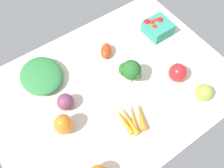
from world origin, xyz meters
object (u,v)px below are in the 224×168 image
berry_basket (157,27)px  leafy_greens_clump (41,75)px  carrot_bunch (133,118)px  heirloom_tomato_green (204,92)px  roma_tomato (106,51)px  red_onion_near_basket (65,102)px  bell_pepper_red (178,72)px  broccoli_head (130,70)px  bell_pepper_orange (63,124)px

berry_basket → leafy_greens_clump: size_ratio=0.58×
carrot_bunch → berry_basket: bearing=38.2°
carrot_bunch → heirloom_tomato_green: (30.14, -8.58, 2.35)cm
roma_tomato → leafy_greens_clump: bearing=123.6°
red_onion_near_basket → heirloom_tomato_green: heirloom_tomato_green is taller
bell_pepper_red → broccoli_head: broccoli_head is taller
leafy_greens_clump → heirloom_tomato_green: heirloom_tomato_green is taller
red_onion_near_basket → bell_pepper_orange: bearing=-122.1°
roma_tomato → berry_basket: size_ratio=0.71×
carrot_bunch → bell_pepper_red: 28.32cm
roma_tomato → red_onion_near_basket: red_onion_near_basket is taller
roma_tomato → leafy_greens_clump: leafy_greens_clump is taller
bell_pepper_red → berry_basket: size_ratio=0.69×
roma_tomato → broccoli_head: 18.07cm
carrot_bunch → red_onion_near_basket: size_ratio=2.12×
leafy_greens_clump → bell_pepper_orange: bearing=-97.1°
bell_pepper_red → red_onion_near_basket: bearing=161.3°
carrot_bunch → berry_basket: (38.40, 30.25, 2.35)cm
bell_pepper_orange → red_onion_near_basket: bearing=57.9°
leafy_greens_clump → heirloom_tomato_green: 69.11cm
berry_basket → red_onion_near_basket: 57.94cm
bell_pepper_orange → broccoli_head: (34.41, 4.09, 2.08)cm
bell_pepper_orange → heirloom_tomato_green: size_ratio=1.39×
broccoli_head → carrot_bunch: bearing=-122.9°
bell_pepper_red → leafy_greens_clump: bearing=145.5°
bell_pepper_red → berry_basket: (10.62, 25.57, -0.56)cm
broccoli_head → heirloom_tomato_green: broccoli_head is taller
roma_tomato → broccoli_head: broccoli_head is taller
bell_pepper_red → bell_pepper_orange: size_ratio=0.83×
bell_pepper_orange → berry_basket: bearing=16.4°
bell_pepper_orange → red_onion_near_basket: size_ratio=1.42×
leafy_greens_clump → heirloom_tomato_green: bearing=-42.5°
carrot_bunch → berry_basket: size_ratio=1.25×
berry_basket → heirloom_tomato_green: bearing=-102.0°
bell_pepper_red → broccoli_head: bearing=147.3°
bell_pepper_red → broccoli_head: 20.99cm
carrot_bunch → roma_tomato: (9.98, 33.39, 1.26)cm
roma_tomato → berry_basket: bearing=-54.0°
red_onion_near_basket → leafy_greens_clump: red_onion_near_basket is taller
broccoli_head → heirloom_tomato_green: (19.85, -24.49, -3.47)cm
roma_tomato → bell_pepper_red: bearing=-105.9°
bell_pepper_red → berry_basket: 27.69cm
bell_pepper_orange → red_onion_near_basket: (5.42, 8.62, -1.47)cm
red_onion_near_basket → carrot_bunch: bearing=-47.5°
carrot_bunch → red_onion_near_basket: 27.80cm
carrot_bunch → broccoli_head: broccoli_head is taller
berry_basket → broccoli_head: size_ratio=1.03×
carrot_bunch → leafy_greens_clump: (-20.84, 38.08, 1.55)cm
bell_pepper_red → heirloom_tomato_green: bell_pepper_red is taller
carrot_bunch → heirloom_tomato_green: 31.42cm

